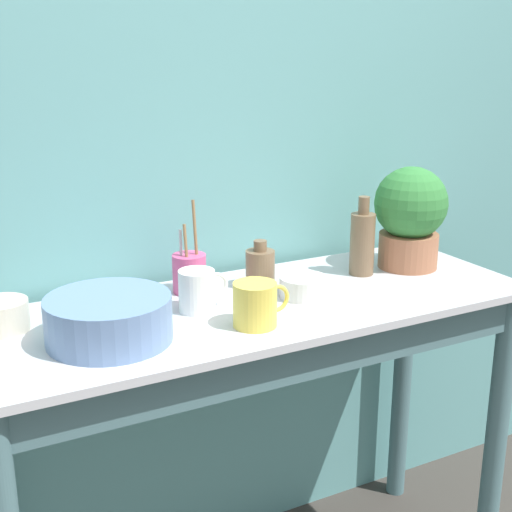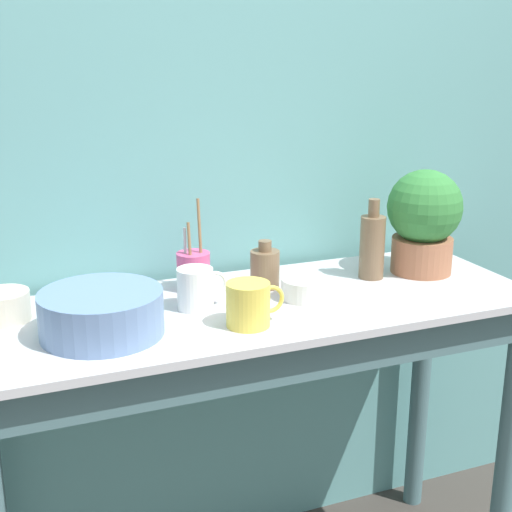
# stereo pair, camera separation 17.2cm
# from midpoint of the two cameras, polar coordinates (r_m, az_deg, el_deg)

# --- Properties ---
(wall_back) EXTENTS (6.00, 0.05, 2.40)m
(wall_back) POSITION_cam_midpoint_polar(r_m,az_deg,el_deg) (1.96, -6.85, 7.93)
(wall_back) COLOR #609E9E
(wall_back) RESTS_ON ground_plane
(counter_table) EXTENTS (1.41, 0.51, 0.88)m
(counter_table) POSITION_cam_midpoint_polar(r_m,az_deg,el_deg) (1.82, -2.42, -9.85)
(counter_table) COLOR slate
(counter_table) RESTS_ON ground_plane
(potted_plant) EXTENTS (0.20, 0.20, 0.29)m
(potted_plant) POSITION_cam_midpoint_polar(r_m,az_deg,el_deg) (2.02, 9.88, 3.24)
(potted_plant) COLOR #A36647
(potted_plant) RESTS_ON counter_table
(bowl_wash_large) EXTENTS (0.27, 0.27, 0.10)m
(bowl_wash_large) POSITION_cam_midpoint_polar(r_m,az_deg,el_deg) (1.57, -14.81, -4.95)
(bowl_wash_large) COLOR #6684B2
(bowl_wash_large) RESTS_ON counter_table
(bottle_tall) EXTENTS (0.07, 0.07, 0.22)m
(bottle_tall) POSITION_cam_midpoint_polar(r_m,az_deg,el_deg) (1.95, 6.03, 1.07)
(bottle_tall) COLOR brown
(bottle_tall) RESTS_ON counter_table
(bottle_short) EXTENTS (0.08, 0.08, 0.13)m
(bottle_short) POSITION_cam_midpoint_polar(r_m,az_deg,el_deg) (1.85, -2.32, -0.98)
(bottle_short) COLOR brown
(bottle_short) RESTS_ON counter_table
(mug_yellow) EXTENTS (0.14, 0.10, 0.10)m
(mug_yellow) POSITION_cam_midpoint_polar(r_m,az_deg,el_deg) (1.60, -3.09, -3.94)
(mug_yellow) COLOR #E5CC4C
(mug_yellow) RESTS_ON counter_table
(mug_white) EXTENTS (0.13, 0.09, 0.10)m
(mug_white) POSITION_cam_midpoint_polar(r_m,az_deg,el_deg) (1.70, -7.57, -2.80)
(mug_white) COLOR white
(mug_white) RESTS_ON counter_table
(bowl_small_enamel_white) EXTENTS (0.12, 0.12, 0.05)m
(bowl_small_enamel_white) POSITION_cam_midpoint_polar(r_m,az_deg,el_deg) (1.79, 1.07, -2.52)
(bowl_small_enamel_white) COLOR silver
(bowl_small_enamel_white) RESTS_ON counter_table
(bowl_small_cream) EXTENTS (0.12, 0.12, 0.07)m
(bowl_small_cream) POSITION_cam_midpoint_polar(r_m,az_deg,el_deg) (1.71, -22.44, -4.50)
(bowl_small_cream) COLOR beige
(bowl_small_cream) RESTS_ON counter_table
(utensil_cup) EXTENTS (0.09, 0.09, 0.24)m
(utensil_cup) POSITION_cam_midpoint_polar(r_m,az_deg,el_deg) (1.83, -8.04, -1.36)
(utensil_cup) COLOR #CC4C7F
(utensil_cup) RESTS_ON counter_table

